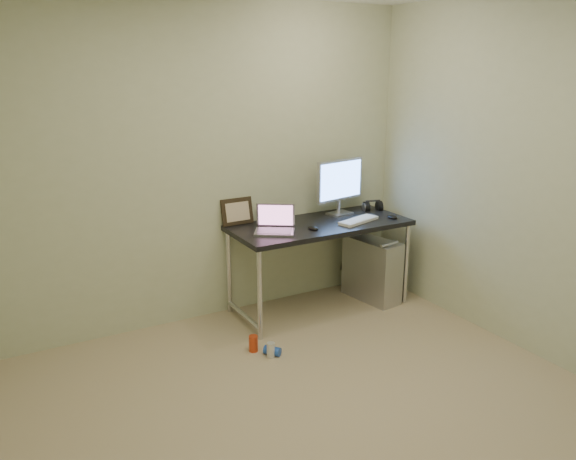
{
  "coord_description": "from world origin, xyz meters",
  "views": [
    {
      "loc": [
        -1.58,
        -2.34,
        1.99
      ],
      "look_at": [
        0.34,
        1.07,
        0.85
      ],
      "focal_mm": 35.0,
      "sensor_mm": 36.0,
      "label": 1
    }
  ],
  "objects": [
    {
      "name": "webcam",
      "position": [
        0.43,
        1.71,
        0.84
      ],
      "size": [
        0.05,
        0.04,
        0.12
      ],
      "rotation": [
        0.0,
        0.0,
        0.31
      ],
      "color": "silver",
      "rests_on": "desk"
    },
    {
      "name": "picture_frame",
      "position": [
        0.23,
        1.73,
        0.86
      ],
      "size": [
        0.27,
        0.08,
        0.22
      ],
      "primitive_type": "cube",
      "rotation": [
        -0.21,
        0.0,
        0.03
      ],
      "color": "black",
      "rests_on": "desk"
    },
    {
      "name": "monitor",
      "position": [
        1.14,
        1.59,
        1.03
      ],
      "size": [
        0.51,
        0.19,
        0.48
      ],
      "rotation": [
        0.0,
        0.0,
        0.19
      ],
      "color": "#B9B8BF",
      "rests_on": "desk"
    },
    {
      "name": "wall_right",
      "position": [
        1.75,
        0.0,
        1.25
      ],
      "size": [
        0.02,
        3.5,
        2.5
      ],
      "primitive_type": "cube",
      "color": "beige",
      "rests_on": "ground"
    },
    {
      "name": "cable_b",
      "position": [
        1.38,
        1.68,
        0.38
      ],
      "size": [
        0.02,
        0.11,
        0.71
      ],
      "primitive_type": "cylinder",
      "rotation": [
        0.14,
        0.0,
        0.09
      ],
      "color": "black",
      "rests_on": "ground"
    },
    {
      "name": "headphones",
      "position": [
        1.49,
        1.56,
        0.78
      ],
      "size": [
        0.19,
        0.11,
        0.11
      ],
      "rotation": [
        0.0,
        0.0,
        -0.28
      ],
      "color": "black",
      "rests_on": "desk"
    },
    {
      "name": "cable_a",
      "position": [
        1.29,
        1.7,
        0.4
      ],
      "size": [
        0.01,
        0.16,
        0.69
      ],
      "primitive_type": "cylinder",
      "rotation": [
        0.21,
        0.0,
        0.0
      ],
      "color": "black",
      "rests_on": "ground"
    },
    {
      "name": "wall_back",
      "position": [
        0.0,
        1.75,
        1.25
      ],
      "size": [
        3.5,
        0.02,
        2.5
      ],
      "primitive_type": "cube",
      "color": "beige",
      "rests_on": "ground"
    },
    {
      "name": "can_blue",
      "position": [
        0.1,
        0.87,
        0.03
      ],
      "size": [
        0.13,
        0.13,
        0.07
      ],
      "primitive_type": "cylinder",
      "rotation": [
        1.57,
        0.0,
        0.67
      ],
      "color": "blue",
      "rests_on": "ground"
    },
    {
      "name": "desk",
      "position": [
        0.84,
        1.42,
        0.67
      ],
      "size": [
        1.49,
        0.65,
        0.75
      ],
      "color": "black",
      "rests_on": "ground"
    },
    {
      "name": "keyboard",
      "position": [
        1.14,
        1.3,
        0.76
      ],
      "size": [
        0.41,
        0.23,
        0.02
      ],
      "primitive_type": "cube",
      "rotation": [
        0.0,
        0.0,
        0.29
      ],
      "color": "white",
      "rests_on": "desk"
    },
    {
      "name": "tower_computer",
      "position": [
        1.34,
        1.35,
        0.28
      ],
      "size": [
        0.31,
        0.55,
        0.58
      ],
      "rotation": [
        0.0,
        0.0,
        0.15
      ],
      "color": "#AAA9AF",
      "rests_on": "ground"
    },
    {
      "name": "mouse_left",
      "position": [
        0.69,
        1.29,
        0.77
      ],
      "size": [
        0.08,
        0.11,
        0.04
      ],
      "primitive_type": "ellipsoid",
      "rotation": [
        0.0,
        0.0,
        0.12
      ],
      "color": "black",
      "rests_on": "desk"
    },
    {
      "name": "can_red",
      "position": [
        0.0,
        0.99,
        0.06
      ],
      "size": [
        0.09,
        0.09,
        0.12
      ],
      "primitive_type": "cylinder",
      "rotation": [
        0.0,
        0.0,
        0.41
      ],
      "color": "red",
      "rests_on": "ground"
    },
    {
      "name": "floor",
      "position": [
        0.0,
        0.0,
        0.0
      ],
      "size": [
        3.5,
        3.5,
        0.0
      ],
      "primitive_type": "plane",
      "color": "tan",
      "rests_on": "ground"
    },
    {
      "name": "can_white",
      "position": [
        0.07,
        0.85,
        0.05
      ],
      "size": [
        0.07,
        0.07,
        0.11
      ],
      "primitive_type": "cylinder",
      "rotation": [
        0.0,
        0.0,
        0.22
      ],
      "color": "silver",
      "rests_on": "ground"
    },
    {
      "name": "laptop",
      "position": [
        0.4,
        1.39,
        0.8
      ],
      "size": [
        0.39,
        0.37,
        0.21
      ],
      "rotation": [
        0.0,
        0.0,
        -0.57
      ],
      "color": "#B9B8BF",
      "rests_on": "desk"
    },
    {
      "name": "mouse_right",
      "position": [
        1.46,
        1.25,
        0.77
      ],
      "size": [
        0.08,
        0.12,
        0.04
      ],
      "primitive_type": "ellipsoid",
      "rotation": [
        0.0,
        0.0,
        -0.11
      ],
      "color": "black",
      "rests_on": "desk"
    }
  ]
}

